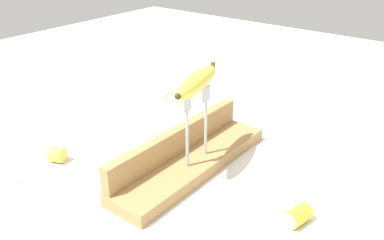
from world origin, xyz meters
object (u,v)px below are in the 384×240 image
object	(u,v)px
banana_raised_center	(197,82)
banana_chunk_near	(57,155)
fork_stand_center	(197,120)
banana_chunk_far	(298,216)
wire_coil	(179,97)

from	to	relation	value
banana_raised_center	banana_chunk_near	size ratio (longest dim) A/B	4.15
fork_stand_center	banana_chunk_far	xyz separation A→B (m)	(-0.03, -0.27, -0.12)
banana_raised_center	fork_stand_center	bearing A→B (deg)	13.12
banana_chunk_far	wire_coil	size ratio (longest dim) A/B	0.61
banana_chunk_far	banana_chunk_near	bearing A→B (deg)	104.36
banana_raised_center	banana_chunk_far	xyz separation A→B (m)	(-0.03, -0.27, -0.21)
fork_stand_center	wire_coil	xyz separation A→B (m)	(0.33, 0.33, -0.13)
banana_chunk_far	wire_coil	xyz separation A→B (m)	(0.36, 0.60, -0.01)
banana_chunk_near	wire_coil	size ratio (longest dim) A/B	0.48
banana_raised_center	wire_coil	size ratio (longest dim) A/B	1.99
banana_chunk_near	banana_chunk_far	world-z (taller)	banana_chunk_near
banana_raised_center	banana_chunk_near	distance (m)	0.41
fork_stand_center	banana_chunk_near	bearing A→B (deg)	120.62
banana_raised_center	wire_coil	distance (m)	0.52
banana_raised_center	wire_coil	bearing A→B (deg)	44.51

